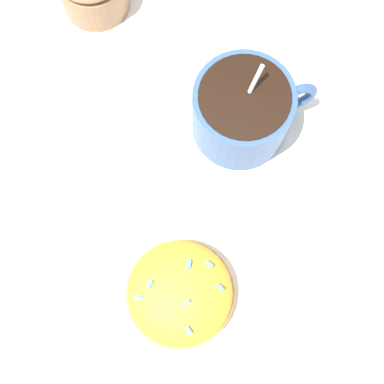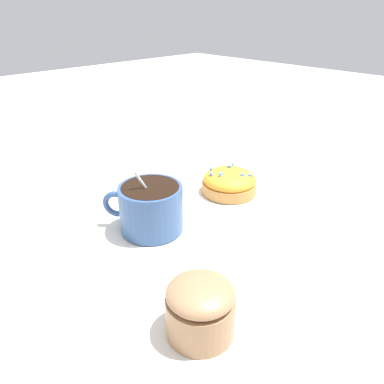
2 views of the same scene
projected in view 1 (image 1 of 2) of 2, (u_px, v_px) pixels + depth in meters
name	position (u px, v px, depth m)	size (l,w,h in m)	color
ground_plane	(211.00, 207.00, 0.52)	(3.00, 3.00, 0.00)	silver
paper_napkin	(211.00, 207.00, 0.52)	(0.35, 0.35, 0.00)	white
coffee_cup	(245.00, 111.00, 0.50)	(0.09, 0.11, 0.10)	#335184
frosted_pastry	(183.00, 294.00, 0.47)	(0.10, 0.10, 0.05)	#C18442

